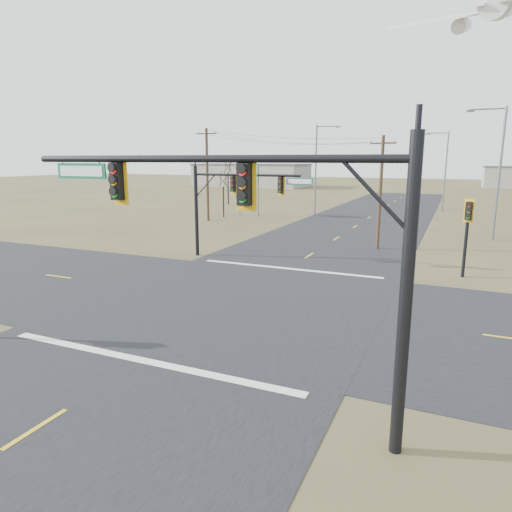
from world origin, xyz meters
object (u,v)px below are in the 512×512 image
(streetlight_a, at_px, (497,167))
(streetlight_c, at_px, (318,165))
(mast_arm_far, at_px, (235,192))
(streetlight_b, at_px, (444,167))
(utility_pole_near, at_px, (380,191))
(bare_tree_b, at_px, (228,165))
(utility_pole_far, at_px, (207,174))
(highway_sign, at_px, (249,179))
(mast_arm_near, at_px, (260,219))
(bare_tree_a, at_px, (223,179))
(pedestal_signal_ne, at_px, (468,221))

(streetlight_a, bearing_deg, streetlight_c, 126.56)
(mast_arm_far, xyz_separation_m, streetlight_a, (16.92, 16.02, 1.62))
(streetlight_a, distance_m, streetlight_b, 23.08)
(streetlight_b, bearing_deg, mast_arm_far, -101.99)
(utility_pole_near, xyz_separation_m, bare_tree_b, (-27.40, 27.56, 1.51))
(mast_arm_far, distance_m, utility_pole_far, 20.99)
(utility_pole_near, bearing_deg, streetlight_c, 118.33)
(streetlight_b, bearing_deg, streetlight_c, -139.06)
(highway_sign, xyz_separation_m, streetlight_c, (7.34, 4.79, 1.73))
(mast_arm_near, height_order, bare_tree_a, mast_arm_near)
(mast_arm_near, bearing_deg, streetlight_b, 92.27)
(streetlight_b, distance_m, bare_tree_a, 29.90)
(utility_pole_far, xyz_separation_m, streetlight_a, (28.95, -1.17, 1.00))
(mast_arm_far, distance_m, highway_sign, 25.39)
(streetlight_a, xyz_separation_m, bare_tree_b, (-35.73, 19.40, -0.26))
(utility_pole_near, height_order, highway_sign, utility_pole_near)
(mast_arm_near, bearing_deg, utility_pole_near, 97.00)
(mast_arm_far, distance_m, bare_tree_a, 23.78)
(utility_pole_far, bearing_deg, bare_tree_b, 110.40)
(highway_sign, distance_m, streetlight_b, 26.56)
(bare_tree_b, bearing_deg, bare_tree_a, -64.77)
(mast_arm_near, relative_size, bare_tree_b, 1.44)
(streetlight_a, height_order, streetlight_b, streetlight_a)
(streetlight_a, bearing_deg, highway_sign, 143.31)
(mast_arm_near, height_order, utility_pole_far, utility_pole_far)
(streetlight_a, distance_m, streetlight_c, 22.86)
(utility_pole_near, relative_size, streetlight_c, 0.79)
(highway_sign, bearing_deg, streetlight_b, 59.19)
(pedestal_signal_ne, height_order, streetlight_c, streetlight_c)
(pedestal_signal_ne, height_order, streetlight_a, streetlight_a)
(mast_arm_near, xyz_separation_m, streetlight_b, (2.42, 56.57, 0.45))
(streetlight_b, distance_m, streetlight_c, 17.76)
(bare_tree_a, bearing_deg, mast_arm_near, -60.95)
(mast_arm_near, distance_m, utility_pole_far, 41.32)
(pedestal_signal_ne, height_order, bare_tree_a, bare_tree_a)
(mast_arm_far, bearing_deg, bare_tree_b, 135.39)
(bare_tree_a, bearing_deg, utility_pole_far, -93.20)
(streetlight_a, bearing_deg, mast_arm_far, -157.69)
(utility_pole_far, bearing_deg, streetlight_a, -2.32)
(streetlight_b, height_order, streetlight_c, streetlight_c)
(utility_pole_far, bearing_deg, streetlight_b, 41.60)
(mast_arm_near, xyz_separation_m, streetlight_a, (7.30, 34.02, 0.85))
(mast_arm_near, relative_size, streetlight_c, 0.98)
(streetlight_a, distance_m, bare_tree_b, 40.65)
(mast_arm_far, height_order, bare_tree_b, bare_tree_b)
(mast_arm_far, height_order, utility_pole_near, utility_pole_near)
(streetlight_a, bearing_deg, streetlight_b, 81.08)
(mast_arm_far, relative_size, streetlight_c, 0.80)
(utility_pole_near, bearing_deg, bare_tree_a, 148.00)
(streetlight_a, xyz_separation_m, streetlight_b, (-4.87, 22.55, -0.40))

